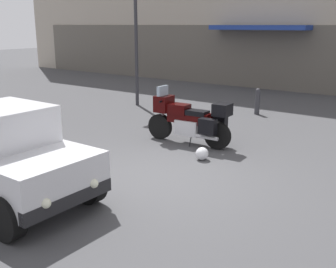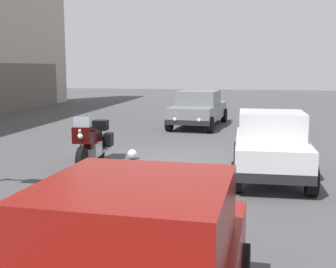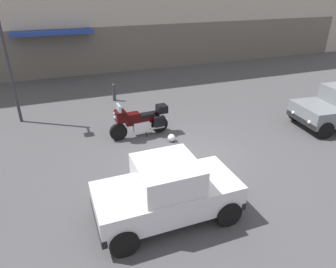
# 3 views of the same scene
# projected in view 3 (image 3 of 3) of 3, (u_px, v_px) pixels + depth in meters

# --- Properties ---
(ground_plane) EXTENTS (80.00, 80.00, 0.00)m
(ground_plane) POSITION_uv_depth(u_px,v_px,m) (185.00, 159.00, 9.98)
(ground_plane) COLOR #424244
(motorcycle) EXTENTS (2.26, 0.78, 1.36)m
(motorcycle) POSITION_uv_depth(u_px,v_px,m) (140.00, 120.00, 11.27)
(motorcycle) COLOR black
(motorcycle) RESTS_ON ground
(helmet) EXTENTS (0.28, 0.28, 0.28)m
(helmet) POSITION_uv_depth(u_px,v_px,m) (171.00, 138.00, 11.06)
(helmet) COLOR silver
(helmet) RESTS_ON ground
(car_compact_side) EXTENTS (3.49, 1.72, 1.56)m
(car_compact_side) POSITION_uv_depth(u_px,v_px,m) (167.00, 191.00, 7.19)
(car_compact_side) COLOR silver
(car_compact_side) RESTS_ON ground
(streetlamp_curbside) EXTENTS (0.28, 0.94, 4.76)m
(streetlamp_curbside) POSITION_uv_depth(u_px,v_px,m) (5.00, 51.00, 11.31)
(streetlamp_curbside) COLOR #2D2D33
(streetlamp_curbside) RESTS_ON ground
(bollard_curbside) EXTENTS (0.16, 0.16, 0.85)m
(bollard_curbside) POSITION_uv_depth(u_px,v_px,m) (114.00, 92.00, 14.78)
(bollard_curbside) COLOR #333338
(bollard_curbside) RESTS_ON ground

